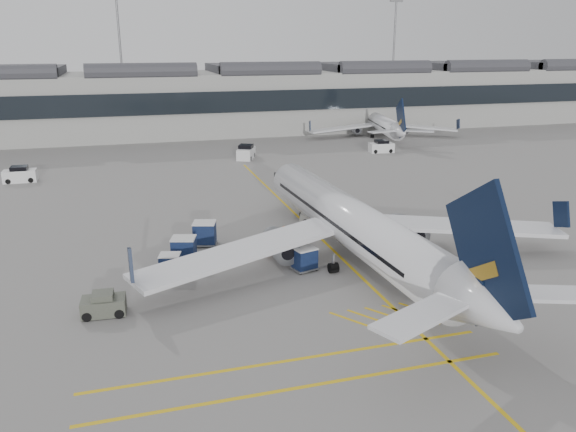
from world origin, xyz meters
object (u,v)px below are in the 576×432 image
object	(u,v)px
airliner_main	(354,225)
belt_loader	(321,216)
baggage_cart_a	(304,258)
pushback_tug	(104,305)
ramp_agent_b	(284,236)
ramp_agent_a	(266,246)

from	to	relation	value
airliner_main	belt_loader	xyz separation A→B (m)	(0.92, 9.92, -2.33)
belt_loader	baggage_cart_a	world-z (taller)	belt_loader
pushback_tug	ramp_agent_b	bearing A→B (deg)	35.25
pushback_tug	baggage_cart_a	bearing A→B (deg)	16.70
airliner_main	ramp_agent_a	xyz separation A→B (m)	(-6.25, 2.80, -2.11)
airliner_main	pushback_tug	xyz separation A→B (m)	(-18.38, -4.09, -2.28)
belt_loader	ramp_agent_b	xyz separation A→B (m)	(-5.19, -5.35, 0.28)
airliner_main	baggage_cart_a	xyz separation A→B (m)	(-4.21, -0.82, -1.98)
pushback_tug	ramp_agent_a	bearing A→B (deg)	33.32
belt_loader	ramp_agent_a	size ratio (longest dim) A/B	3.14
belt_loader	pushback_tug	bearing A→B (deg)	-120.93
ramp_agent_a	pushback_tug	world-z (taller)	ramp_agent_a
ramp_agent_a	baggage_cart_a	bearing A→B (deg)	-109.27
baggage_cart_a	ramp_agent_a	size ratio (longest dim) A/B	1.22
baggage_cart_a	ramp_agent_b	distance (m)	5.39
airliner_main	baggage_cart_a	bearing A→B (deg)	-171.38
ramp_agent_a	pushback_tug	size ratio (longest dim) A/B	0.60
ramp_agent_b	pushback_tug	distance (m)	16.56
airliner_main	pushback_tug	bearing A→B (deg)	-169.90
ramp_agent_a	ramp_agent_b	size ratio (longest dim) A/B	0.93
baggage_cart_a	ramp_agent_a	distance (m)	4.16
airliner_main	pushback_tug	distance (m)	18.97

